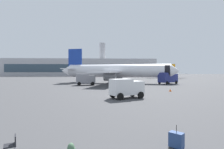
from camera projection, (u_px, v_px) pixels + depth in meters
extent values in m
cylinder|color=white|center=(118.00, 71.00, 53.89)|extent=(29.86, 12.08, 3.80)
cone|color=white|center=(175.00, 71.00, 50.29)|extent=(3.32, 4.14, 3.61)
cone|color=white|center=(66.00, 71.00, 57.58)|extent=(4.03, 4.18, 3.42)
cylinder|color=black|center=(167.00, 71.00, 50.77)|extent=(2.43, 4.11, 3.88)
cube|color=white|center=(119.00, 72.00, 61.91)|extent=(9.10, 16.70, 0.36)
cube|color=white|center=(108.00, 72.00, 46.32)|extent=(9.10, 16.70, 0.36)
cylinder|color=gray|center=(118.00, 76.00, 59.50)|extent=(3.69, 3.01, 2.20)
cylinder|color=gray|center=(110.00, 77.00, 48.78)|extent=(3.69, 3.01, 2.20)
cube|color=#193899|center=(75.00, 59.00, 56.82)|extent=(4.32, 1.58, 6.40)
cube|color=white|center=(78.00, 69.00, 60.11)|extent=(4.18, 6.49, 0.24)
cube|color=white|center=(69.00, 69.00, 53.87)|extent=(4.18, 6.49, 0.24)
cylinder|color=black|center=(159.00, 81.00, 51.27)|extent=(0.36, 0.36, 1.80)
cylinder|color=black|center=(113.00, 80.00, 56.73)|extent=(0.44, 0.44, 1.80)
cylinder|color=black|center=(109.00, 81.00, 52.05)|extent=(0.44, 0.44, 1.80)
cylinder|color=silver|center=(166.00, 73.00, 92.67)|extent=(3.43, 19.52, 2.46)
cone|color=silver|center=(158.00, 73.00, 103.09)|extent=(2.41, 1.67, 2.34)
cone|color=silver|center=(175.00, 74.00, 82.00)|extent=(2.31, 2.18, 2.21)
cylinder|color=black|center=(159.00, 73.00, 101.68)|extent=(2.55, 1.03, 2.51)
cube|color=silver|center=(156.00, 74.00, 91.46)|extent=(10.50, 3.62, 0.23)
cube|color=silver|center=(176.00, 74.00, 92.61)|extent=(10.50, 3.62, 0.23)
cylinder|color=gray|center=(160.00, 75.00, 91.66)|extent=(1.53, 2.14, 1.42)
cylinder|color=gray|center=(173.00, 75.00, 92.44)|extent=(1.53, 2.14, 1.42)
cube|color=orange|center=(173.00, 69.00, 83.94)|extent=(0.38, 2.86, 4.14)
cube|color=silver|center=(169.00, 73.00, 83.43)|extent=(3.96, 1.88, 0.16)
cube|color=silver|center=(178.00, 73.00, 83.89)|extent=(3.96, 1.88, 0.16)
cylinder|color=black|center=(160.00, 76.00, 100.43)|extent=(0.23, 0.23, 1.17)
cylinder|color=black|center=(164.00, 77.00, 91.25)|extent=(0.28, 0.28, 1.17)
cylinder|color=black|center=(170.00, 77.00, 91.59)|extent=(0.28, 0.28, 1.17)
cube|color=gray|center=(92.00, 79.00, 47.15)|extent=(2.01, 2.44, 2.04)
cube|color=#1E232D|center=(94.00, 77.00, 47.29)|extent=(0.40, 1.97, 0.84)
cube|color=gray|center=(82.00, 79.00, 46.62)|extent=(3.43, 2.67, 2.40)
cylinder|color=black|center=(92.00, 83.00, 48.32)|extent=(0.92, 0.36, 0.90)
cylinder|color=black|center=(93.00, 84.00, 46.07)|extent=(0.92, 0.36, 0.90)
cylinder|color=black|center=(79.00, 83.00, 47.58)|extent=(0.92, 0.36, 0.90)
cylinder|color=black|center=(79.00, 84.00, 45.34)|extent=(0.92, 0.36, 0.90)
cube|color=navy|center=(173.00, 78.00, 52.15)|extent=(2.73, 2.93, 2.29)
cube|color=#1E232D|center=(174.00, 76.00, 52.57)|extent=(1.26, 1.84, 0.95)
cube|color=navy|center=(166.00, 77.00, 50.33)|extent=(4.93, 4.39, 2.70)
cylinder|color=black|center=(169.00, 82.00, 53.13)|extent=(0.87, 0.68, 0.90)
cylinder|color=black|center=(176.00, 82.00, 51.14)|extent=(0.87, 0.68, 0.90)
cylinder|color=black|center=(160.00, 82.00, 50.60)|extent=(0.87, 0.68, 0.90)
cylinder|color=black|center=(167.00, 83.00, 48.60)|extent=(0.87, 0.68, 0.90)
cube|color=white|center=(135.00, 87.00, 24.97)|extent=(2.39, 2.52, 1.78)
cube|color=#1E232D|center=(140.00, 84.00, 25.29)|extent=(0.76, 1.69, 0.74)
cube|color=white|center=(121.00, 87.00, 24.00)|extent=(3.20, 2.86, 2.10)
cylinder|color=black|center=(132.00, 93.00, 26.03)|extent=(0.92, 0.55, 0.90)
cylinder|color=black|center=(141.00, 95.00, 24.14)|extent=(0.92, 0.55, 0.90)
cylinder|color=black|center=(113.00, 95.00, 24.68)|extent=(0.92, 0.55, 0.90)
cylinder|color=black|center=(120.00, 97.00, 22.79)|extent=(0.92, 0.55, 0.90)
cube|color=#F2590C|center=(126.00, 88.00, 38.85)|extent=(0.44, 0.44, 0.04)
cone|color=#F2590C|center=(126.00, 86.00, 38.84)|extent=(0.36, 0.36, 0.79)
cylinder|color=white|center=(126.00, 86.00, 38.84)|extent=(0.23, 0.23, 0.10)
cube|color=#F2590C|center=(170.00, 91.00, 32.49)|extent=(0.44, 0.44, 0.04)
cone|color=#F2590C|center=(170.00, 90.00, 32.49)|extent=(0.36, 0.36, 0.55)
cylinder|color=white|center=(170.00, 89.00, 32.49)|extent=(0.23, 0.23, 0.10)
cube|color=#F2590C|center=(114.00, 88.00, 38.70)|extent=(0.44, 0.44, 0.04)
cone|color=#F2590C|center=(114.00, 86.00, 38.70)|extent=(0.36, 0.36, 0.69)
cylinder|color=white|center=(114.00, 86.00, 38.70)|extent=(0.23, 0.23, 0.10)
cube|color=#F2590C|center=(120.00, 83.00, 57.01)|extent=(0.44, 0.44, 0.04)
cone|color=#F2590C|center=(120.00, 81.00, 57.01)|extent=(0.36, 0.36, 0.75)
cylinder|color=white|center=(120.00, 81.00, 57.01)|extent=(0.23, 0.23, 0.10)
cube|color=navy|center=(176.00, 140.00, 8.65)|extent=(0.73, 0.74, 0.70)
cylinder|color=black|center=(176.00, 129.00, 8.64)|extent=(0.02, 0.02, 0.36)
cylinder|color=black|center=(172.00, 146.00, 8.81)|extent=(0.08, 0.08, 0.08)
cylinder|color=black|center=(181.00, 148.00, 8.51)|extent=(0.08, 0.08, 0.08)
ellipsoid|color=#476B4C|center=(71.00, 148.00, 8.04)|extent=(0.32, 0.40, 0.48)
cube|color=black|center=(10.00, 146.00, 7.86)|extent=(0.64, 0.64, 0.06)
cube|color=black|center=(15.00, 140.00, 7.95)|extent=(0.25, 0.46, 0.40)
cylinder|color=#999EA5|center=(15.00, 148.00, 8.12)|extent=(0.04, 0.04, 0.44)
cube|color=#B2B2B7|center=(82.00, 67.00, 134.42)|extent=(107.64, 16.46, 12.33)
cube|color=#334756|center=(80.00, 68.00, 126.17)|extent=(102.26, 0.10, 5.55)
cylinder|color=#B2B2B7|center=(102.00, 51.00, 135.11)|extent=(4.40, 4.40, 12.00)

